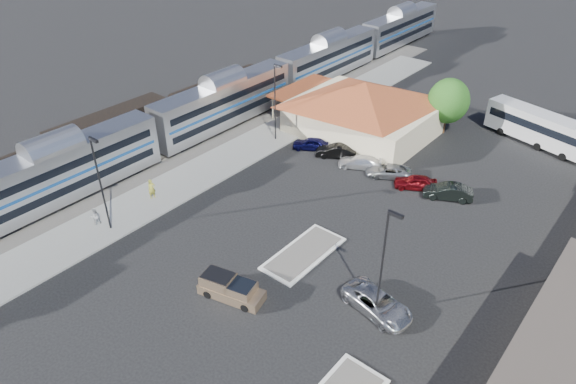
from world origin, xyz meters
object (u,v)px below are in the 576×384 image
Objects in this scene: pickup_truck at (231,289)px; suv at (377,303)px; station_depot at (363,108)px; coach_bus at (538,126)px.

suv is (8.92, 5.54, -0.05)m from pickup_truck.
pickup_truck is 0.95× the size of suv.
station_depot is at bearing 0.51° from pickup_truck.
suv is at bearing -55.22° from station_depot.
station_depot is 28.91m from suv.
coach_bus is at bearing 31.03° from station_depot.
station_depot reaches higher than coach_bus.
pickup_truck is at bearing -178.60° from coach_bus.
pickup_truck is (7.51, -29.21, -2.33)m from station_depot.
coach_bus reaches higher than suv.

